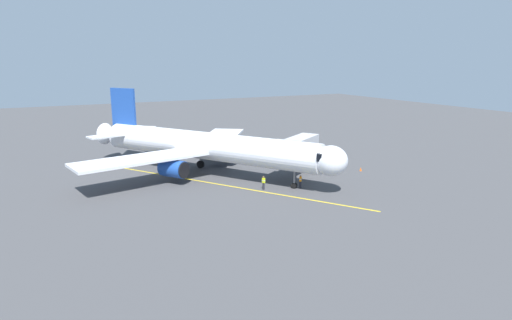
# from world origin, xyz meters

# --- Properties ---
(ground_plane) EXTENTS (220.00, 220.00, 0.00)m
(ground_plane) POSITION_xyz_m (0.00, 0.00, 0.00)
(ground_plane) COLOR #424244
(apron_lead_in_line) EXTENTS (21.77, 33.81, 0.01)m
(apron_lead_in_line) POSITION_xyz_m (0.04, 6.42, 0.01)
(apron_lead_in_line) COLOR yellow
(apron_lead_in_line) RESTS_ON ground
(airplane) EXTENTS (30.46, 35.75, 11.50)m
(airplane) POSITION_xyz_m (0.19, 0.18, 4.00)
(airplane) COLOR silver
(airplane) RESTS_ON ground
(jet_bridge) EXTENTS (10.62, 8.05, 5.40)m
(jet_bridge) POSITION_xyz_m (-10.41, 6.79, 3.76)
(jet_bridge) COLOR #B7B7BC
(jet_bridge) RESTS_ON ground
(ground_crew_marshaller) EXTENTS (0.46, 0.46, 1.71)m
(ground_crew_marshaller) POSITION_xyz_m (-8.01, 12.04, 0.89)
(ground_crew_marshaller) COLOR #23232D
(ground_crew_marshaller) RESTS_ON ground
(ground_crew_wing_walker) EXTENTS (0.32, 0.44, 1.71)m
(ground_crew_wing_walker) POSITION_xyz_m (-3.58, 10.49, 0.89)
(ground_crew_wing_walker) COLOR #23232D
(ground_crew_wing_walker) RESTS_ON ground
(tug_near_nose) EXTENTS (2.41, 2.74, 1.50)m
(tug_near_nose) POSITION_xyz_m (-14.96, -12.69, 0.70)
(tug_near_nose) COLOR black
(tug_near_nose) RESTS_ON ground
(safety_cone_nose_left) EXTENTS (0.32, 0.32, 0.55)m
(safety_cone_nose_left) POSITION_xyz_m (-20.44, 8.94, 0.28)
(safety_cone_nose_left) COLOR #F2590F
(safety_cone_nose_left) RESTS_ON ground
(safety_cone_nose_right) EXTENTS (0.32, 0.32, 0.55)m
(safety_cone_nose_right) POSITION_xyz_m (-16.84, 4.04, 0.28)
(safety_cone_nose_right) COLOR #F2590F
(safety_cone_nose_right) RESTS_ON ground
(safety_cone_wing_port) EXTENTS (0.32, 0.32, 0.55)m
(safety_cone_wing_port) POSITION_xyz_m (-11.83, 3.40, 0.28)
(safety_cone_wing_port) COLOR #F2590F
(safety_cone_wing_port) RESTS_ON ground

